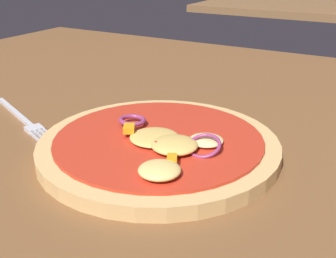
# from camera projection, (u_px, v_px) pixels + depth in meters

# --- Properties ---
(dining_table) EXTENTS (1.22, 1.02, 0.03)m
(dining_table) POSITION_uv_depth(u_px,v_px,m) (142.00, 145.00, 0.50)
(dining_table) COLOR brown
(dining_table) RESTS_ON ground
(pizza) EXTENTS (0.25, 0.25, 0.03)m
(pizza) POSITION_uv_depth(u_px,v_px,m) (159.00, 145.00, 0.44)
(pizza) COLOR tan
(pizza) RESTS_ON dining_table
(fork) EXTENTS (0.17, 0.08, 0.00)m
(fork) POSITION_uv_depth(u_px,v_px,m) (24.00, 120.00, 0.53)
(fork) COLOR silver
(fork) RESTS_ON dining_table
(background_table) EXTENTS (0.80, 0.62, 0.03)m
(background_table) POSITION_uv_depth(u_px,v_px,m) (308.00, 6.00, 1.72)
(background_table) COLOR brown
(background_table) RESTS_ON ground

